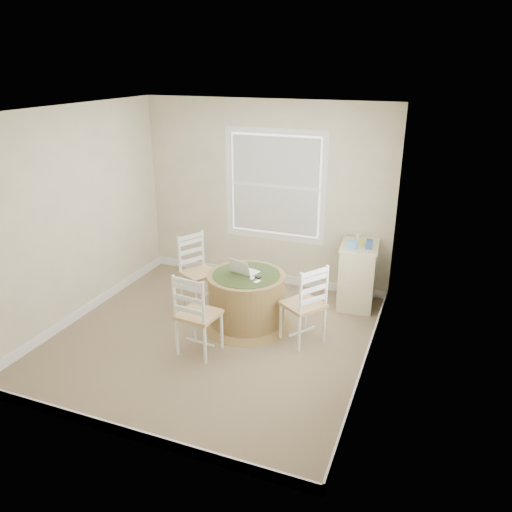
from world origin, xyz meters
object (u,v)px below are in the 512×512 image
at_px(chair_near, 199,314).
at_px(corner_chest, 357,275).
at_px(chair_right, 303,304).
at_px(chair_left, 200,273).
at_px(laptop, 244,270).
at_px(round_table, 246,297).

relative_size(chair_near, corner_chest, 1.12).
distance_m(chair_right, corner_chest, 1.22).
distance_m(chair_left, laptop, 0.78).
bearing_deg(round_table, corner_chest, 57.60).
distance_m(chair_left, chair_near, 1.15).
xyz_separation_m(chair_right, corner_chest, (0.41, 1.15, -0.05)).
distance_m(chair_near, chair_right, 1.19).
xyz_separation_m(chair_right, laptop, (-0.79, 0.17, 0.22)).
bearing_deg(laptop, corner_chest, -125.52).
bearing_deg(round_table, laptop, 150.57).
xyz_separation_m(chair_left, corner_chest, (1.92, 0.77, -0.05)).
height_order(chair_left, chair_right, same).
bearing_deg(corner_chest, chair_left, -163.28).
distance_m(round_table, chair_right, 0.77).
relative_size(round_table, chair_near, 1.18).
bearing_deg(chair_near, chair_right, -141.31).
bearing_deg(chair_left, laptop, -78.28).
bearing_deg(chair_right, round_table, -64.93).
bearing_deg(laptop, chair_left, -0.64).
relative_size(chair_near, chair_right, 1.00).
bearing_deg(corner_chest, chair_near, -133.27).
xyz_separation_m(chair_left, chair_near, (0.51, -1.02, 0.00)).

